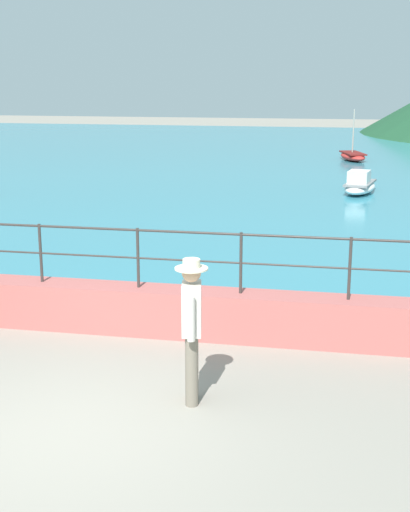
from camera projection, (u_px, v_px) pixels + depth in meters
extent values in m
plane|color=gray|center=(57.00, 432.00, 7.68)|extent=(120.00, 120.00, 0.00)
cube|color=#BC605B|center=(139.00, 309.00, 10.64)|extent=(20.00, 0.56, 0.70)
cylinder|color=#383330|center=(41.00, 253.00, 10.73)|extent=(0.04, 0.04, 0.90)
cylinder|color=#383330|center=(138.00, 258.00, 10.44)|extent=(0.04, 0.04, 0.90)
cylinder|color=#383330|center=(241.00, 263.00, 10.16)|extent=(0.04, 0.04, 0.90)
cylinder|color=#383330|center=(350.00, 269.00, 9.87)|extent=(0.04, 0.04, 0.90)
cylinder|color=#383330|center=(137.00, 230.00, 10.34)|extent=(18.40, 0.04, 0.04)
cylinder|color=#383330|center=(138.00, 258.00, 10.44)|extent=(18.40, 0.03, 0.03)
cube|color=teal|center=(280.00, 161.00, 32.25)|extent=(64.00, 44.32, 0.06)
cylinder|color=slate|center=(192.00, 365.00, 8.39)|extent=(0.15, 0.15, 0.86)
cylinder|color=slate|center=(192.00, 371.00, 8.22)|extent=(0.15, 0.15, 0.86)
cube|color=beige|center=(192.00, 309.00, 8.13)|extent=(0.28, 0.39, 0.60)
cylinder|color=beige|center=(192.00, 305.00, 8.37)|extent=(0.09, 0.09, 0.52)
cylinder|color=beige|center=(191.00, 319.00, 7.91)|extent=(0.09, 0.09, 0.52)
sphere|color=tan|center=(191.00, 273.00, 8.02)|extent=(0.22, 0.22, 0.22)
cylinder|color=beige|center=(191.00, 268.00, 8.01)|extent=(0.38, 0.38, 0.02)
cylinder|color=beige|center=(191.00, 263.00, 8.00)|extent=(0.20, 0.20, 0.10)
ellipsoid|color=red|center=(353.00, 156.00, 32.06)|extent=(1.51, 2.46, 0.36)
cube|color=maroon|center=(353.00, 153.00, 32.02)|extent=(1.25, 1.98, 0.06)
cylinder|color=#B2A899|center=(353.00, 131.00, 31.88)|extent=(0.06, 0.06, 1.91)
ellipsoid|color=white|center=(360.00, 188.00, 23.06)|extent=(1.33, 2.43, 0.36)
cube|color=gray|center=(360.00, 183.00, 23.03)|extent=(1.10, 1.95, 0.06)
cube|color=silver|center=(359.00, 177.00, 22.75)|extent=(0.77, 0.91, 0.40)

